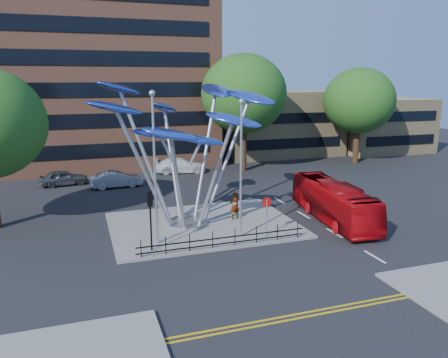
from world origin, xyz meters
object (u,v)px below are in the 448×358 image
object	(u,v)px
red_bus	(333,202)
parked_car_left	(64,178)
street_lamp_left	(154,155)
pedestrian	(235,206)
street_lamp_right	(241,156)
no_entry_sign_island	(267,210)
tree_far	(359,101)
parked_car_right	(180,165)
tree_right	(244,94)
leaf_sculpture	(183,122)
parked_car_mid	(116,179)
traffic_light_island	(150,208)

from	to	relation	value
red_bus	parked_car_left	size ratio (longest dim) A/B	2.28
street_lamp_left	pedestrian	size ratio (longest dim) A/B	4.68
street_lamp_right	no_entry_sign_island	xyz separation A→B (m)	(1.50, -0.48, -3.28)
tree_far	parked_car_right	bearing A→B (deg)	177.22
red_bus	tree_right	bearing A→B (deg)	95.54
no_entry_sign_island	parked_car_left	size ratio (longest dim) A/B	0.58
no_entry_sign_island	tree_far	bearing A→B (deg)	44.25
leaf_sculpture	street_lamp_right	size ratio (longest dim) A/B	1.53
tree_right	leaf_sculpture	bearing A→B (deg)	-123.31
no_entry_sign_island	parked_car_mid	distance (m)	17.83
parked_car_left	parked_car_right	size ratio (longest dim) A/B	0.79
tree_far	parked_car_mid	world-z (taller)	tree_far
red_bus	tree_far	bearing A→B (deg)	57.47
parked_car_right	parked_car_left	bearing A→B (deg)	108.96
pedestrian	tree_right	bearing A→B (deg)	-124.82
no_entry_sign_island	red_bus	xyz separation A→B (m)	(5.79, 1.78, -0.48)
tree_far	traffic_light_island	bearing A→B (deg)	-144.16
street_lamp_right	parked_car_left	size ratio (longest dim) A/B	1.98
tree_right	pedestrian	distance (m)	18.39
traffic_light_island	parked_car_right	size ratio (longest dim) A/B	0.65
traffic_light_island	red_bus	world-z (taller)	traffic_light_island
tree_far	no_entry_sign_island	world-z (taller)	tree_far
parked_car_right	pedestrian	bearing A→B (deg)	-171.26
leaf_sculpture	red_bus	xyz separation A→B (m)	(9.85, -2.39, -5.54)
traffic_light_island	no_entry_sign_island	xyz separation A→B (m)	(7.00, 0.02, -0.80)
leaf_sculpture	parked_car_right	bearing A→B (deg)	78.02
tree_right	parked_car_right	xyz separation A→B (m)	(-6.60, 1.00, -7.27)
parked_car_right	street_lamp_left	bearing A→B (deg)	172.12
leaf_sculpture	traffic_light_island	size ratio (longest dim) A/B	3.71
street_lamp_right	parked_car_mid	xyz separation A→B (m)	(-5.99, 15.66, -4.35)
parked_car_left	parked_car_mid	xyz separation A→B (m)	(4.50, -2.33, 0.03)
tree_far	parked_car_left	world-z (taller)	tree_far
street_lamp_left	traffic_light_island	bearing A→B (deg)	-116.57
no_entry_sign_island	pedestrian	bearing A→B (deg)	99.84
pedestrian	parked_car_left	xyz separation A→B (m)	(-11.33, 14.66, -0.38)
street_lamp_left	street_lamp_right	xyz separation A→B (m)	(5.00, -0.50, -0.26)
red_bus	parked_car_mid	bearing A→B (deg)	138.96
tree_far	no_entry_sign_island	xyz separation A→B (m)	(-20.00, -19.48, -5.29)
red_bus	parked_car_left	world-z (taller)	red_bus
parked_car_right	tree_far	bearing A→B (deg)	-83.84
leaf_sculpture	parked_car_right	world-z (taller)	leaf_sculpture
pedestrian	parked_car_right	xyz separation A→B (m)	(0.06, 16.67, -0.32)
tree_far	red_bus	size ratio (longest dim) A/B	1.13
tree_right	no_entry_sign_island	size ratio (longest dim) A/B	4.94
street_lamp_right	leaf_sculpture	bearing A→B (deg)	124.91
tree_right	parked_car_mid	world-z (taller)	tree_right
tree_right	red_bus	world-z (taller)	tree_right
pedestrian	parked_car_left	world-z (taller)	pedestrian
parked_car_mid	no_entry_sign_island	bearing A→B (deg)	-160.41
street_lamp_left	parked_car_mid	world-z (taller)	street_lamp_left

